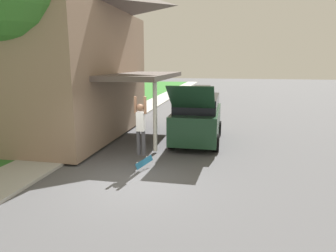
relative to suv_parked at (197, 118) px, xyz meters
name	(u,v)px	position (x,y,z in m)	size (l,w,h in m)	color
ground_plane	(132,180)	(-1.43, -4.93, -1.08)	(120.00, 120.00, 0.00)	#49494C
lawn	(26,127)	(-9.43, 1.07, -1.04)	(10.00, 80.00, 0.08)	#2D6B28
sidewalk	(101,130)	(-5.03, 1.07, -1.03)	(1.80, 80.00, 0.10)	#9E9E99
house	(15,46)	(-8.79, 0.04, 3.14)	(13.23, 9.25, 8.01)	#89705B
suv_parked	(197,118)	(0.00, 0.00, 0.00)	(2.03, 5.13, 2.68)	#193823
car_down_street	(202,93)	(-1.19, 15.85, -0.45)	(1.85, 4.54, 1.30)	#B7B7BC
skateboarder	(141,125)	(-1.44, -3.87, 0.39)	(0.41, 0.22, 1.93)	#38383D
skateboard	(144,162)	(-1.33, -3.94, -0.83)	(0.40, 0.75, 0.32)	#236B99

